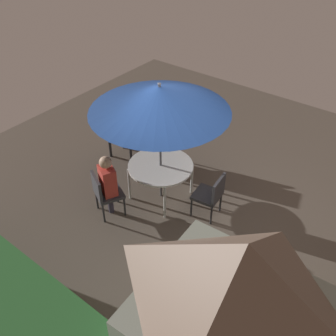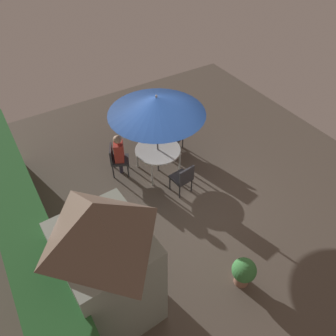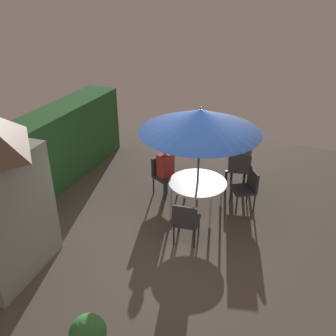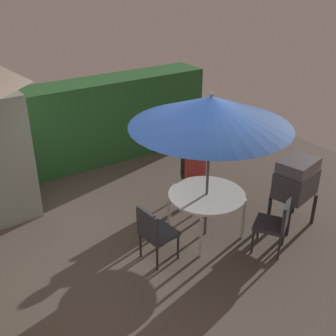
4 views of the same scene
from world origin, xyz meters
name	(u,v)px [view 4 (image 4 of 4)]	position (x,y,z in m)	size (l,w,h in m)	color
ground_plane	(153,249)	(0.00, 0.00, 0.00)	(11.00, 11.00, 0.00)	brown
hedge_backdrop	(64,128)	(0.00, 3.50, 0.90)	(6.59, 0.85, 1.80)	#28602D
patio_table	(207,197)	(0.95, -0.11, 0.69)	(1.22, 1.22, 0.75)	white
patio_umbrella	(211,111)	(0.95, -0.11, 2.11)	(2.40, 2.40, 2.39)	#4C4C51
bbq_grill	(296,179)	(2.35, -0.67, 0.85)	(0.80, 0.65, 1.20)	#47474C
chair_near_shed	(194,174)	(1.45, 0.89, 0.52)	(0.62, 0.62, 0.90)	#38383D
chair_far_side	(154,231)	(-0.10, -0.23, 0.52)	(0.52, 0.51, 0.90)	#38383D
chair_toward_hedge	(276,222)	(1.55, -1.04, 0.52)	(0.64, 0.64, 0.90)	#38383D
person_in_red	(195,164)	(1.41, 0.81, 0.78)	(0.41, 0.37, 1.26)	#CC3D33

